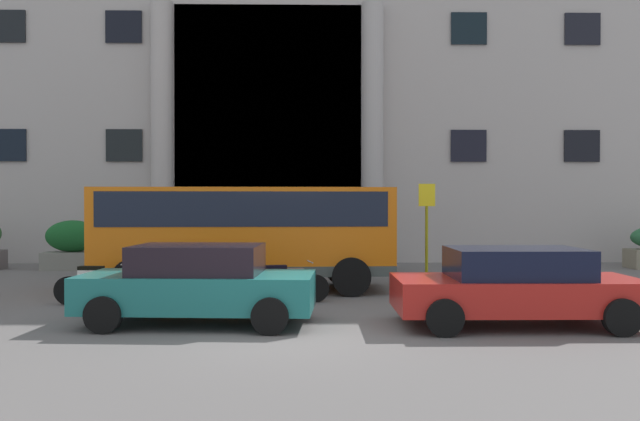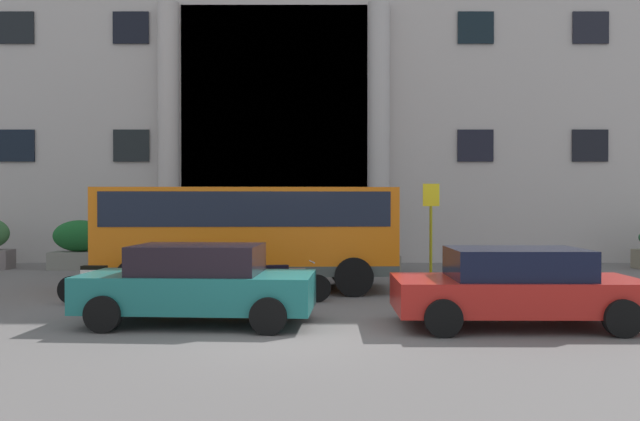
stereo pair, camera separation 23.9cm
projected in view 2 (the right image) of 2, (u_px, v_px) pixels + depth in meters
The scene contains 10 objects.
ground_plane at pixel (281, 338), 11.20m from camera, with size 80.00×64.00×0.12m, color #5E5A59.
office_building_facade at pixel (302, 28), 28.55m from camera, with size 35.57×9.63×18.93m.
orange_minibus at pixel (245, 228), 16.67m from camera, with size 7.19×2.89×2.52m.
bus_stop_sign at pixel (427, 222), 18.18m from camera, with size 0.44×0.08×2.66m.
hedge_planter_far_west at pixel (371, 250), 21.39m from camera, with size 1.56×0.99×1.36m.
hedge_planter_west at pixel (76, 246), 21.89m from camera, with size 1.82×0.93×1.58m.
parked_estate_mid at pixel (513, 286), 11.89m from camera, with size 4.25×2.12×1.37m.
parked_coupe_end at pixel (195, 283), 12.11m from camera, with size 4.19×2.22×1.42m.
scooter_by_planter at pixel (97, 283), 14.43m from camera, with size 1.95×0.55×0.89m.
motorcycle_far_end at pixel (279, 282), 14.60m from camera, with size 2.01×0.65×0.89m.
Camera 2 is at (0.59, -11.17, 2.19)m, focal length 38.24 mm.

